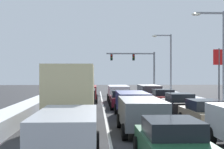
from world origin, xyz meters
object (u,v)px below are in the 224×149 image
object	(u,v)px
sedan_tan_right_lane_second	(205,114)
suv_charcoal_right_lane_fifth	(149,91)
suv_navy_center_lane_third	(132,102)
street_lamp_right_near	(219,51)
sedan_red_right_lane_fourth	(162,98)
suv_red_left_lane_fourth	(87,92)
sedan_green_center_lane_nearest	(171,142)
suv_white_center_lane_fifth	(118,92)
box_truck_left_lane_second	(72,92)
sedan_maroon_center_lane_fourth	(121,99)
traffic_light_gantry	(139,63)
suv_silver_left_lane_nearest	(67,132)
sedan_charcoal_left_lane_fifth	(86,91)
suv_gray_center_lane_second	(141,113)
suv_black_left_lane_third	(83,97)
sedan_black_right_lane_third	(179,104)
street_lamp_right_mid	(168,59)

from	to	relation	value
sedan_tan_right_lane_second	suv_charcoal_right_lane_fifth	bearing A→B (deg)	90.90
suv_navy_center_lane_third	street_lamp_right_near	world-z (taller)	street_lamp_right_near
sedan_red_right_lane_fourth	suv_red_left_lane_fourth	bearing A→B (deg)	148.56
sedan_green_center_lane_nearest	suv_white_center_lane_fifth	world-z (taller)	suv_white_center_lane_fifth
sedan_tan_right_lane_second	box_truck_left_lane_second	distance (m)	7.25
sedan_tan_right_lane_second	sedan_red_right_lane_fourth	distance (m)	11.94
sedan_maroon_center_lane_fourth	suv_navy_center_lane_third	bearing A→B (deg)	-87.13
traffic_light_gantry	street_lamp_right_near	size ratio (longest dim) A/B	0.97
suv_silver_left_lane_nearest	sedan_charcoal_left_lane_fifth	bearing A→B (deg)	90.49
suv_navy_center_lane_third	suv_gray_center_lane_second	bearing A→B (deg)	-91.72
sedan_tan_right_lane_second	suv_black_left_lane_third	bearing A→B (deg)	127.69
suv_black_left_lane_third	suv_white_center_lane_fifth	bearing A→B (deg)	66.60
sedan_black_right_lane_third	traffic_light_gantry	distance (m)	28.39
suv_navy_center_lane_third	sedan_black_right_lane_third	bearing A→B (deg)	21.50
box_truck_left_lane_second	street_lamp_right_near	distance (m)	13.55
sedan_black_right_lane_third	suv_black_left_lane_third	world-z (taller)	suv_black_left_lane_third
sedan_black_right_lane_third	suv_red_left_lane_fourth	distance (m)	12.25
suv_white_center_lane_fifth	suv_silver_left_lane_nearest	world-z (taller)	same
suv_navy_center_lane_third	sedan_maroon_center_lane_fourth	world-z (taller)	suv_navy_center_lane_third
sedan_red_right_lane_fourth	street_lamp_right_mid	distance (m)	16.06
sedan_tan_right_lane_second	street_lamp_right_near	xyz separation A→B (m)	(3.72, 8.07, 3.91)
suv_silver_left_lane_nearest	street_lamp_right_mid	xyz separation A→B (m)	(10.52, 33.75, 3.85)
sedan_red_right_lane_fourth	box_truck_left_lane_second	size ratio (longest dim) A/B	0.63
suv_charcoal_right_lane_fifth	suv_gray_center_lane_second	bearing A→B (deg)	-99.90
suv_charcoal_right_lane_fifth	suv_black_left_lane_third	distance (m)	11.03
suv_charcoal_right_lane_fifth	suv_black_left_lane_third	world-z (taller)	same
sedan_black_right_lane_third	sedan_green_center_lane_nearest	distance (m)	13.83
suv_red_left_lane_fourth	street_lamp_right_mid	size ratio (longest dim) A/B	0.60
sedan_tan_right_lane_second	suv_white_center_lane_fifth	bearing A→B (deg)	102.39
suv_white_center_lane_fifth	suv_black_left_lane_third	size ratio (longest dim) A/B	1.00
sedan_green_center_lane_nearest	sedan_maroon_center_lane_fourth	bearing A→B (deg)	90.90
sedan_tan_right_lane_second	suv_white_center_lane_fifth	size ratio (longest dim) A/B	0.92
street_lamp_right_mid	sedan_maroon_center_lane_fourth	bearing A→B (deg)	-114.15
sedan_maroon_center_lane_fourth	suv_white_center_lane_fifth	size ratio (longest dim) A/B	0.92
suv_navy_center_lane_third	suv_white_center_lane_fifth	bearing A→B (deg)	90.82
sedan_black_right_lane_third	sedan_maroon_center_lane_fourth	bearing A→B (deg)	131.02
sedan_red_right_lane_fourth	street_lamp_right_near	size ratio (longest dim) A/B	0.58
suv_charcoal_right_lane_fifth	suv_silver_left_lane_nearest	distance (m)	25.34
sedan_charcoal_left_lane_fifth	traffic_light_gantry	distance (m)	13.88
sedan_charcoal_left_lane_fifth	street_lamp_right_near	bearing A→B (deg)	-54.63
sedan_maroon_center_lane_fourth	suv_black_left_lane_third	xyz separation A→B (m)	(-3.16, -1.42, 0.25)
sedan_red_right_lane_fourth	suv_charcoal_right_lane_fifth	bearing A→B (deg)	93.01
traffic_light_gantry	sedan_charcoal_left_lane_fifth	bearing A→B (deg)	-125.59
traffic_light_gantry	street_lamp_right_mid	size ratio (longest dim) A/B	0.93
suv_black_left_lane_third	street_lamp_right_near	world-z (taller)	street_lamp_right_near
sedan_green_center_lane_nearest	suv_black_left_lane_third	size ratio (longest dim) A/B	0.92
suv_navy_center_lane_third	suv_black_left_lane_third	size ratio (longest dim) A/B	1.00
sedan_red_right_lane_fourth	suv_silver_left_lane_nearest	size ratio (longest dim) A/B	0.92
street_lamp_right_mid	sedan_charcoal_left_lane_fifth	bearing A→B (deg)	-160.68
suv_navy_center_lane_third	street_lamp_right_near	bearing A→B (deg)	25.85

